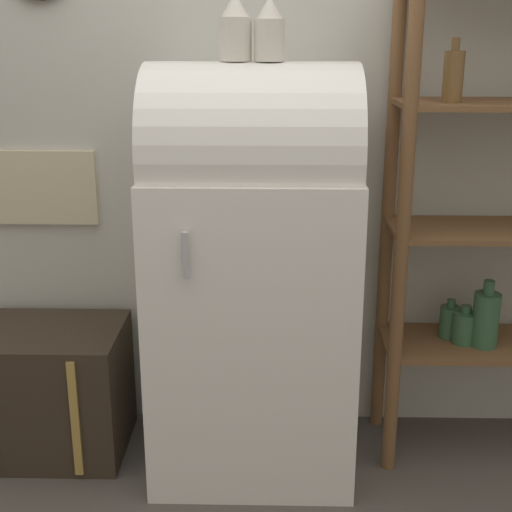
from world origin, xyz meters
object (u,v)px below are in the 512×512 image
object	(u,v)px
refrigerator	(252,269)
vase_center	(270,31)
suitcase_trunk	(49,390)
vase_left	(235,30)

from	to	relation	value
refrigerator	vase_center	world-z (taller)	vase_center
suitcase_trunk	vase_center	world-z (taller)	vase_center
suitcase_trunk	vase_center	distance (m)	1.58
vase_left	vase_center	world-z (taller)	vase_left
suitcase_trunk	refrigerator	bearing A→B (deg)	-3.50
vase_left	suitcase_trunk	bearing A→B (deg)	177.09
vase_center	vase_left	bearing A→B (deg)	172.59
vase_center	suitcase_trunk	bearing A→B (deg)	176.50
refrigerator	vase_left	world-z (taller)	vase_left
vase_left	vase_center	size ratio (longest dim) A/B	1.04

